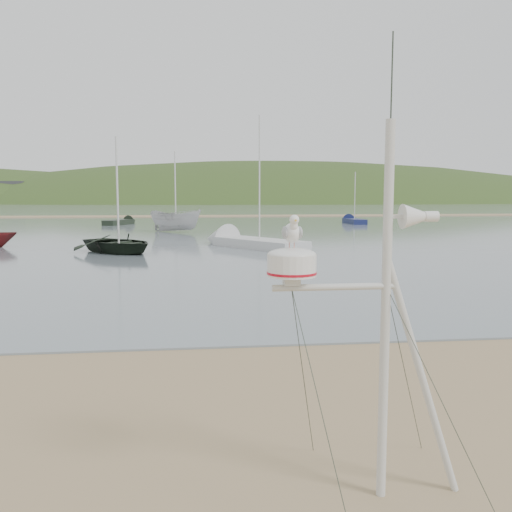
{
  "coord_description": "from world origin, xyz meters",
  "views": [
    {
      "loc": [
        1.63,
        -6.14,
        2.93
      ],
      "look_at": [
        2.46,
        1.0,
        2.12
      ],
      "focal_mm": 38.0,
      "sensor_mm": 36.0,
      "label": 1
    }
  ],
  "objects": [
    {
      "name": "sailboat_dark_mid",
      "position": [
        -5.24,
        49.85,
        0.3
      ],
      "size": [
        3.33,
        5.25,
        5.23
      ],
      "color": "black",
      "rests_on": "ground"
    },
    {
      "name": "sandbar",
      "position": [
        0.0,
        70.0,
        0.07
      ],
      "size": [
        560.0,
        7.0,
        0.07
      ],
      "primitive_type": "cube",
      "color": "#8A7250",
      "rests_on": "water"
    },
    {
      "name": "boat_white",
      "position": [
        0.27,
        37.2,
        2.42
      ],
      "size": [
        2.53,
        2.52,
        4.77
      ],
      "primitive_type": "imported",
      "rotation": [
        0.0,
        0.0,
        0.97
      ],
      "color": "beige",
      "rests_on": "water"
    },
    {
      "name": "sailboat_white_near",
      "position": [
        4.0,
        25.31,
        0.3
      ],
      "size": [
        6.11,
        7.74,
        7.94
      ],
      "color": "beige",
      "rests_on": "ground"
    },
    {
      "name": "mast_rig",
      "position": [
        3.38,
        -1.34,
        1.06
      ],
      "size": [
        1.95,
        2.08,
        4.4
      ],
      "color": "beige",
      "rests_on": "ground"
    },
    {
      "name": "hill_ridge",
      "position": [
        18.52,
        235.0,
        -19.7
      ],
      "size": [
        620.0,
        180.0,
        80.0
      ],
      "color": "#273B18",
      "rests_on": "ground"
    },
    {
      "name": "boat_dark",
      "position": [
        -2.11,
        21.71,
        2.36
      ],
      "size": [
        3.1,
        2.96,
        4.65
      ],
      "primitive_type": "imported",
      "rotation": [
        0.0,
        0.0,
        0.74
      ],
      "color": "black",
      "rests_on": "water"
    },
    {
      "name": "sailboat_blue_far",
      "position": [
        18.18,
        49.57,
        0.3
      ],
      "size": [
        1.4,
        5.73,
        5.74
      ],
      "color": "#141B47",
      "rests_on": "ground"
    },
    {
      "name": "ground",
      "position": [
        0.0,
        0.0,
        0.0
      ],
      "size": [
        560.0,
        560.0,
        0.0
      ],
      "primitive_type": "plane",
      "color": "#8A7250",
      "rests_on": "ground"
    },
    {
      "name": "water",
      "position": [
        0.0,
        132.0,
        0.02
      ],
      "size": [
        560.0,
        256.0,
        0.04
      ],
      "primitive_type": "cube",
      "color": "slate",
      "rests_on": "ground"
    },
    {
      "name": "far_cottages",
      "position": [
        3.0,
        196.0,
        4.0
      ],
      "size": [
        294.4,
        6.3,
        8.0
      ],
      "color": "silver",
      "rests_on": "ground"
    }
  ]
}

